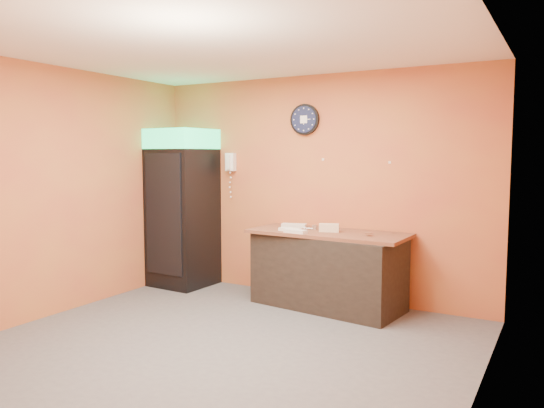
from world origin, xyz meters
The scene contains 15 objects.
floor centered at (0.00, 0.00, 0.00)m, with size 4.50×4.50×0.00m, color #47474C.
back_wall centered at (0.00, 2.00, 1.40)m, with size 4.50×0.02×2.80m, color #B87234.
left_wall centered at (-2.25, 0.00, 1.40)m, with size 0.02×4.00×2.80m, color #B87234.
right_wall centered at (2.25, 0.00, 1.40)m, with size 0.02×4.00×2.80m, color #B87234.
ceiling centered at (0.00, 0.00, 2.80)m, with size 4.50×4.00×0.02m, color white.
beverage_cooler centered at (-1.85, 1.60, 1.05)m, with size 0.79×0.81×2.15m.
prep_counter centered at (0.34, 1.61, 0.43)m, with size 1.73×0.77×0.87m, color black.
wall_clock centered at (-0.15, 1.97, 2.25)m, with size 0.39×0.06×0.39m.
wall_phone centered at (-1.26, 1.95, 1.71)m, with size 0.13×0.11×0.25m.
butcher_paper centered at (0.34, 1.61, 0.89)m, with size 1.87×0.78×0.04m, color brown.
sub_roll_stack centered at (0.37, 1.59, 0.96)m, with size 0.24×0.15×0.10m.
wrapped_sandwich_left centered at (-0.07, 1.42, 0.93)m, with size 0.26×0.10×0.04m, color silver.
wrapped_sandwich_mid centered at (0.05, 1.33, 0.93)m, with size 0.27×0.11×0.04m, color silver.
wrapped_sandwich_right centered at (-0.18, 1.75, 0.93)m, with size 0.31×0.12×0.04m, color silver.
kitchen_tool centered at (0.15, 1.66, 0.94)m, with size 0.06×0.06×0.06m, color silver.
Camera 1 is at (2.79, -4.10, 1.82)m, focal length 35.00 mm.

